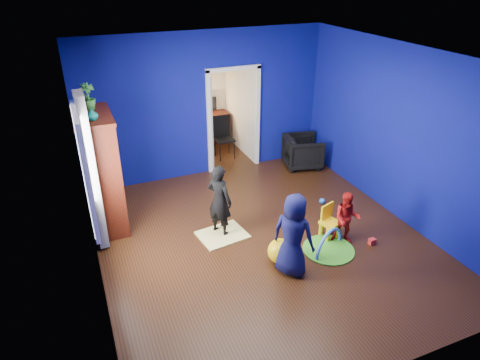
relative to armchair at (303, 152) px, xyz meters
name	(u,v)px	position (x,y,z in m)	size (l,w,h in m)	color
floor	(262,240)	(-1.99, -2.20, -0.35)	(5.00, 5.50, 0.01)	black
ceiling	(268,57)	(-1.99, -2.20, 2.55)	(5.00, 5.50, 0.01)	white
wall_back	(205,106)	(-1.99, 0.55, 1.10)	(5.00, 0.02, 2.90)	navy
wall_front	(392,271)	(-1.99, -4.95, 1.10)	(5.00, 0.02, 2.90)	navy
wall_left	(86,190)	(-4.49, -2.20, 1.10)	(0.02, 5.50, 2.90)	navy
wall_right	(401,135)	(0.51, -2.20, 1.10)	(0.02, 5.50, 2.90)	navy
alcove	(219,100)	(-1.39, 1.42, 0.90)	(1.00, 1.75, 2.50)	silver
armchair	(303,152)	(0.00, 0.00, 0.00)	(0.74, 0.76, 0.69)	black
child_black	(220,201)	(-2.54, -1.73, 0.26)	(0.45, 0.29, 1.22)	black
child_navy	(293,235)	(-1.93, -3.05, 0.28)	(0.61, 0.40, 1.25)	#10163C
toddler_red	(347,218)	(-0.79, -2.72, 0.09)	(0.42, 0.33, 0.87)	#AE121C
vase	(92,114)	(-4.21, -1.03, 1.70)	(0.17, 0.17, 0.18)	#0B595C
potted_plant	(88,97)	(-4.21, -0.51, 1.82)	(0.23, 0.23, 0.41)	#32822F
tv_armoire	(101,172)	(-4.21, -0.73, 0.63)	(0.58, 1.14, 1.96)	#380F09
crt_tv	(103,170)	(-4.17, -0.73, 0.67)	(0.46, 0.70, 0.54)	silver
yellow_blanket	(223,235)	(-2.54, -1.83, -0.33)	(0.75, 0.60, 0.03)	#F2E07A
hopper_ball	(280,251)	(-1.98, -2.80, -0.16)	(0.38, 0.38, 0.38)	yellow
kid_chair	(330,224)	(-0.94, -2.52, -0.10)	(0.28, 0.28, 0.50)	yellow
play_mat	(328,250)	(-1.15, -2.83, -0.34)	(0.80, 0.80, 0.02)	green
toy_arch	(328,249)	(-1.15, -2.83, -0.33)	(0.72, 0.72, 0.05)	#3F8CD8
window_left	(83,171)	(-4.48, -1.85, 1.20)	(0.03, 0.95, 1.55)	white
curtain	(92,173)	(-4.36, -1.30, 0.90)	(0.14, 0.42, 2.40)	slate
doorway	(233,121)	(-1.39, 0.55, 0.70)	(1.16, 0.10, 2.10)	white
study_desk	(211,128)	(-1.39, 2.06, 0.03)	(0.88, 0.44, 0.75)	#3D140A
desk_monitor	(208,104)	(-1.39, 2.18, 0.60)	(0.40, 0.05, 0.32)	black
desk_lamp	(198,107)	(-1.67, 2.12, 0.58)	(0.14, 0.14, 0.14)	#FFD88C
folding_chair	(224,139)	(-1.39, 1.10, 0.11)	(0.40, 0.40, 0.92)	black
book_shelf	(207,59)	(-1.39, 2.17, 1.67)	(0.88, 0.24, 0.04)	white
toy_0	(372,242)	(-0.43, -2.96, -0.30)	(0.10, 0.08, 0.10)	red
toy_1	(322,201)	(-0.47, -1.56, -0.29)	(0.11, 0.11, 0.11)	blue
toy_2	(285,218)	(-1.39, -1.81, -0.29)	(0.11, 0.11, 0.11)	green
toy_3	(346,214)	(-0.31, -2.11, -0.30)	(0.10, 0.08, 0.10)	#C248A3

